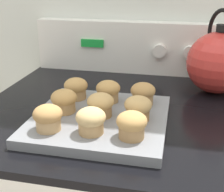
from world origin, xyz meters
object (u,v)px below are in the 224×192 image
(muffin_r2_c1, at_px, (108,91))
(tea_kettle, at_px, (218,61))
(muffin_r0_c0, at_px, (48,117))
(muffin_r2_c0, at_px, (76,88))
(muffin_r1_c2, at_px, (138,108))
(muffin_pan, at_px, (100,119))
(muffin_r2_c2, at_px, (143,93))
(muffin_r1_c0, at_px, (64,101))
(muffin_r0_c1, at_px, (91,120))
(muffin_r1_c1, at_px, (100,104))
(muffin_r0_c2, at_px, (132,125))

(muffin_r2_c1, distance_m, tea_kettle, 0.34)
(muffin_r0_c0, distance_m, tea_kettle, 0.52)
(muffin_r2_c0, distance_m, muffin_r2_c1, 0.09)
(muffin_r2_c0, height_order, muffin_r2_c1, same)
(muffin_r1_c2, distance_m, tea_kettle, 0.34)
(muffin_r2_c0, xyz_separation_m, tea_kettle, (0.37, 0.19, 0.04))
(muffin_pan, relative_size, muffin_r2_c2, 4.95)
(muffin_r2_c1, bearing_deg, tea_kettle, 34.49)
(muffin_r1_c0, bearing_deg, muffin_r2_c1, 44.33)
(muffin_r0_c1, bearing_deg, muffin_r2_c0, 117.40)
(muffin_r1_c1, bearing_deg, muffin_r1_c2, -0.06)
(muffin_r0_c2, relative_size, muffin_r2_c0, 1.00)
(muffin_r1_c1, relative_size, muffin_r2_c1, 1.00)
(muffin_r2_c1, bearing_deg, muffin_r0_c1, -88.71)
(muffin_r1_c1, xyz_separation_m, muffin_r2_c1, (-0.00, 0.09, 0.00))
(muffin_r1_c2, bearing_deg, muffin_r2_c0, 152.46)
(muffin_r0_c0, height_order, tea_kettle, tea_kettle)
(muffin_r0_c2, bearing_deg, muffin_pan, 135.10)
(muffin_r0_c1, distance_m, tea_kettle, 0.46)
(muffin_r0_c1, distance_m, muffin_r1_c0, 0.13)
(muffin_r0_c1, distance_m, muffin_r0_c2, 0.08)
(muffin_pan, bearing_deg, muffin_r2_c2, 45.43)
(muffin_pan, bearing_deg, muffin_r1_c0, 178.91)
(muffin_r0_c1, height_order, muffin_r0_c2, same)
(muffin_pan, relative_size, muffin_r1_c2, 4.95)
(muffin_r0_c0, distance_m, muffin_r2_c2, 0.25)
(muffin_r1_c0, bearing_deg, muffin_r2_c2, 26.44)
(muffin_r1_c2, xyz_separation_m, muffin_r2_c0, (-0.18, 0.09, 0.00))
(muffin_r0_c0, height_order, muffin_r1_c0, same)
(muffin_r0_c1, xyz_separation_m, muffin_r1_c1, (-0.00, 0.08, 0.00))
(muffin_r0_c2, relative_size, muffin_r1_c2, 1.00)
(muffin_r1_c1, distance_m, muffin_r2_c0, 0.13)
(muffin_r1_c0, bearing_deg, muffin_r0_c2, -26.85)
(muffin_r1_c0, xyz_separation_m, muffin_r2_c2, (0.18, 0.09, 0.00))
(muffin_pan, distance_m, muffin_r0_c1, 0.10)
(muffin_r1_c0, relative_size, muffin_r2_c1, 1.00)
(muffin_r0_c0, bearing_deg, muffin_pan, 45.98)
(muffin_r0_c0, relative_size, muffin_r0_c1, 1.00)
(muffin_r0_c0, xyz_separation_m, muffin_r0_c1, (0.09, 0.01, 0.00))
(muffin_pan, xyz_separation_m, muffin_r1_c2, (0.09, -0.00, 0.04))
(muffin_r1_c0, bearing_deg, muffin_r0_c0, -90.39)
(muffin_pan, height_order, muffin_r1_c2, muffin_r1_c2)
(muffin_r2_c1, bearing_deg, muffin_r2_c0, 178.47)
(muffin_pan, height_order, muffin_r0_c1, muffin_r0_c1)
(muffin_r1_c2, bearing_deg, muffin_r0_c1, -135.63)
(muffin_pan, distance_m, muffin_r2_c1, 0.10)
(muffin_r1_c2, bearing_deg, muffin_r2_c1, 134.89)
(muffin_r0_c0, height_order, muffin_r2_c1, same)
(muffin_r0_c0, distance_m, muffin_r0_c2, 0.18)
(muffin_r0_c2, bearing_deg, muffin_r1_c1, 135.40)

